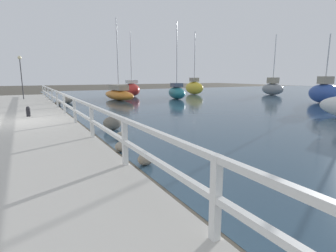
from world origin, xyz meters
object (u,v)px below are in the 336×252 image
at_px(dock_lamp, 20,66).
at_px(sailboat_teal, 177,92).
at_px(sailboat_orange, 119,94).
at_px(sailboat_gray, 272,88).
at_px(mooring_bollard, 28,111).
at_px(sailboat_yellow, 194,87).
at_px(sailboat_blue, 324,93).
at_px(sailboat_red, 132,89).

height_order(dock_lamp, sailboat_teal, sailboat_teal).
xyz_separation_m(sailboat_orange, sailboat_gray, (18.30, -1.90, 0.24)).
relative_size(mooring_bollard, sailboat_yellow, 0.06).
bearing_deg(sailboat_blue, sailboat_orange, 160.28).
xyz_separation_m(mooring_bollard, sailboat_yellow, (18.35, 13.13, 0.30)).
xyz_separation_m(mooring_bollard, sailboat_blue, (21.15, -1.22, 0.31)).
relative_size(sailboat_blue, sailboat_teal, 0.76).
distance_m(mooring_bollard, sailboat_orange, 12.24).
distance_m(sailboat_blue, sailboat_teal, 12.54).
height_order(mooring_bollard, sailboat_blue, sailboat_blue).
distance_m(dock_lamp, sailboat_gray, 26.25).
height_order(sailboat_orange, sailboat_yellow, sailboat_yellow).
bearing_deg(mooring_bollard, sailboat_gray, 16.62).
relative_size(sailboat_orange, sailboat_teal, 1.01).
height_order(sailboat_blue, sailboat_red, sailboat_red).
bearing_deg(sailboat_blue, dock_lamp, 169.30).
distance_m(dock_lamp, sailboat_teal, 13.52).
xyz_separation_m(sailboat_orange, sailboat_red, (2.92, 4.25, 0.19)).
xyz_separation_m(mooring_bollard, sailboat_orange, (7.57, 9.62, 0.03)).
xyz_separation_m(dock_lamp, sailboat_yellow, (18.46, 2.28, -2.13)).
distance_m(sailboat_gray, sailboat_red, 16.56).
height_order(mooring_bollard, sailboat_gray, sailboat_gray).
distance_m(sailboat_blue, sailboat_gray, 10.10).
bearing_deg(sailboat_gray, sailboat_blue, -116.26).
bearing_deg(mooring_bollard, sailboat_blue, -3.30).
bearing_deg(sailboat_teal, mooring_bollard, -133.49).
bearing_deg(sailboat_red, dock_lamp, -158.95).
xyz_separation_m(dock_lamp, sailboat_teal, (13.06, -2.58, -2.32)).
xyz_separation_m(sailboat_teal, sailboat_red, (-2.46, 5.60, 0.11)).
bearing_deg(mooring_bollard, dock_lamp, 90.59).
xyz_separation_m(sailboat_orange, sailboat_blue, (13.58, -10.84, 0.28)).
xyz_separation_m(sailboat_blue, sailboat_gray, (4.71, 8.94, -0.04)).
bearing_deg(mooring_bollard, sailboat_yellow, 35.58).
relative_size(sailboat_teal, sailboat_yellow, 0.97).
height_order(sailboat_blue, sailboat_yellow, sailboat_yellow).
xyz_separation_m(dock_lamp, sailboat_red, (10.60, 3.02, -2.21)).
bearing_deg(dock_lamp, sailboat_gray, -6.86).
bearing_deg(sailboat_yellow, sailboat_gray, -37.49).
xyz_separation_m(sailboat_blue, sailboat_yellow, (-2.81, 14.35, -0.01)).
xyz_separation_m(mooring_bollard, sailboat_teal, (12.95, 8.27, 0.11)).
bearing_deg(sailboat_red, mooring_bollard, -121.97).
bearing_deg(sailboat_teal, dock_lamp, -177.21).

